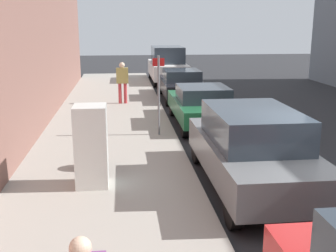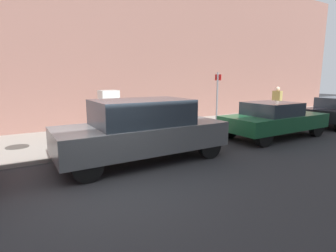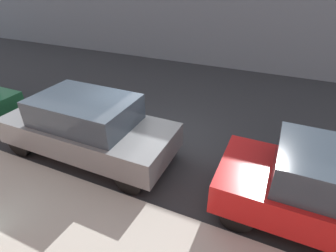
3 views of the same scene
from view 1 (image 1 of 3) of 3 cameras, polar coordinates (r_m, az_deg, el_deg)
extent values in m
plane|color=#28282B|center=(8.91, 21.13, -10.62)|extent=(80.00, 80.00, 0.00)
cube|color=#9E998E|center=(7.97, -9.11, -12.29)|extent=(4.23, 44.00, 0.13)
cube|color=silver|center=(9.06, -10.36, -2.69)|extent=(0.68, 0.69, 1.75)
cube|color=black|center=(9.40, -10.22, -2.09)|extent=(0.01, 0.01, 1.66)
cube|color=yellow|center=(9.34, -10.80, -0.60)|extent=(0.16, 0.01, 0.22)
cube|color=red|center=(9.26, -10.37, 1.25)|extent=(0.61, 0.01, 0.05)
cube|color=red|center=(9.50, -10.13, -4.12)|extent=(0.61, 0.01, 0.05)
cylinder|color=slate|center=(12.96, -1.27, 4.11)|extent=(0.07, 0.07, 2.45)
cube|color=red|center=(12.84, -1.30, 8.64)|extent=(0.36, 0.02, 0.24)
sphere|color=black|center=(10.31, -10.65, -4.22)|extent=(0.53, 0.53, 0.53)
sphere|color=beige|center=(4.03, -11.78, -15.84)|extent=(0.21, 0.21, 0.21)
cylinder|color=#B73338|center=(18.35, -6.51, 4.43)|extent=(0.14, 0.14, 0.88)
cylinder|color=#B73338|center=(18.35, -5.79, 4.45)|extent=(0.14, 0.14, 0.88)
cube|color=#A8934C|center=(18.24, -6.22, 6.81)|extent=(0.51, 0.22, 0.66)
sphere|color=beige|center=(18.19, -6.25, 8.21)|extent=(0.24, 0.24, 0.24)
cube|color=slate|center=(9.35, 11.25, -4.11)|extent=(1.98, 4.79, 0.70)
cube|color=#2D3842|center=(9.16, 11.45, 0.06)|extent=(1.74, 2.64, 0.70)
cylinder|color=black|center=(10.91, 4.04, -3.18)|extent=(0.22, 0.72, 0.72)
cylinder|color=black|center=(11.34, 12.65, -2.84)|extent=(0.22, 0.72, 0.72)
cylinder|color=black|center=(7.65, 8.88, -11.01)|extent=(0.22, 0.72, 0.72)
cylinder|color=black|center=(8.25, 20.69, -9.88)|extent=(0.22, 0.72, 0.72)
cube|color=#1E6038|center=(14.87, 4.55, 2.54)|extent=(1.90, 4.43, 0.55)
cube|color=#2D3842|center=(14.56, 4.75, 4.40)|extent=(1.67, 1.86, 0.50)
cylinder|color=black|center=(16.35, 0.66, 2.64)|extent=(0.22, 0.73, 0.73)
cylinder|color=black|center=(16.62, 6.29, 2.74)|extent=(0.22, 0.73, 0.73)
cylinder|color=black|center=(13.26, 2.33, -0.04)|extent=(0.22, 0.73, 0.73)
cylinder|color=black|center=(13.60, 9.18, 0.14)|extent=(0.22, 0.73, 0.73)
cube|color=black|center=(19.94, 1.76, 5.47)|extent=(1.83, 4.48, 0.55)
cube|color=#2D3842|center=(19.65, 1.86, 6.89)|extent=(1.61, 1.88, 0.50)
cylinder|color=black|center=(21.49, -0.94, 5.35)|extent=(0.22, 0.73, 0.73)
cylinder|color=black|center=(21.69, 3.22, 5.41)|extent=(0.22, 0.73, 0.73)
cylinder|color=black|center=(18.29, 0.02, 3.84)|extent=(0.22, 0.73, 0.73)
cylinder|color=black|center=(18.52, 4.87, 3.92)|extent=(0.22, 0.73, 0.73)
cube|color=silver|center=(25.69, -0.07, 7.66)|extent=(2.03, 5.15, 0.85)
cube|color=#2D3842|center=(25.61, -0.07, 9.66)|extent=(1.78, 2.83, 0.95)
cylinder|color=black|center=(27.63, -2.36, 7.20)|extent=(0.22, 0.68, 0.68)
cylinder|color=black|center=(27.81, 1.30, 7.25)|extent=(0.22, 0.68, 0.68)
cylinder|color=black|center=(23.70, -1.69, 6.09)|extent=(0.22, 0.68, 0.68)
cylinder|color=black|center=(23.91, 2.56, 6.15)|extent=(0.22, 0.68, 0.68)
camera|label=2|loc=(10.89, 53.79, 1.76)|focal=28.00mm
camera|label=3|loc=(4.53, -34.55, 24.72)|focal=28.00mm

